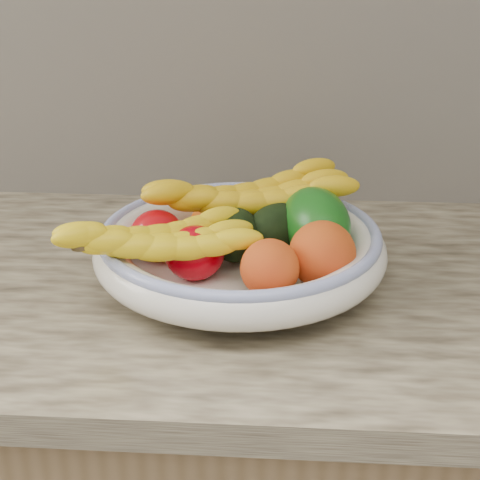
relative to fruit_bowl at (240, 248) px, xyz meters
The scene contains 14 objects.
fruit_bowl is the anchor object (origin of this frame).
clementine_back_left 0.09m from the fruit_bowl, 122.72° to the left, with size 0.05×0.05×0.05m, color #E15704.
clementine_back_right 0.10m from the fruit_bowl, 72.93° to the left, with size 0.05×0.05×0.04m, color #E35C04.
clementine_back_mid 0.06m from the fruit_bowl, 87.77° to the left, with size 0.05×0.05×0.05m, color #FF5305.
clementine_extra 0.11m from the fruit_bowl, 109.97° to the left, with size 0.05×0.05×0.05m, color #F26005.
tomato_left 0.11m from the fruit_bowl, behind, with size 0.07×0.07×0.07m, color #B6060D.
tomato_near_left 0.07m from the fruit_bowl, 138.50° to the right, with size 0.08×0.08×0.07m, color #B0000D.
avocado_center 0.02m from the fruit_bowl, 131.81° to the left, with size 0.07×0.10×0.07m, color black.
avocado_right 0.06m from the fruit_bowl, 32.49° to the left, with size 0.07×0.10×0.07m, color black.
green_mango 0.11m from the fruit_bowl, 14.32° to the left, with size 0.09×0.13×0.10m, color #0E4D0E.
peach_front 0.11m from the fruit_bowl, 65.78° to the right, with size 0.07×0.07×0.07m, color orange.
peach_right 0.12m from the fruit_bowl, 27.06° to the right, with size 0.08×0.08×0.08m, color orange.
banana_bunch_back 0.08m from the fruit_bowl, 84.62° to the left, with size 0.31×0.11×0.09m, color yellow, non-canonical shape.
banana_bunch_front 0.13m from the fruit_bowl, 142.73° to the right, with size 0.26×0.11×0.07m, color yellow, non-canonical shape.
Camera 1 is at (0.06, 0.77, 1.36)m, focal length 55.00 mm.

